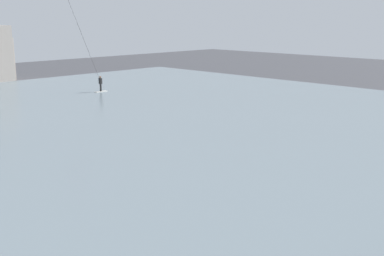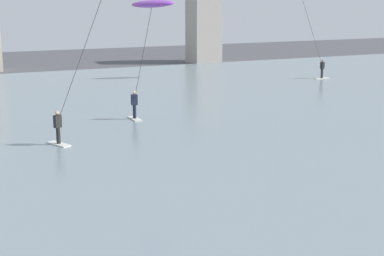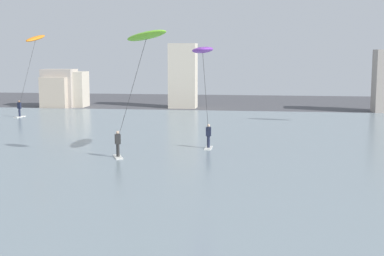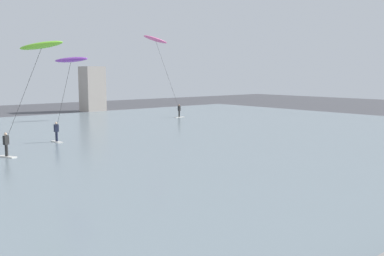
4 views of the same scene
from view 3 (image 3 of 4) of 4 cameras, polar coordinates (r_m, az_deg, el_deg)
name	(u,v)px [view 3 (image 3 of 4)]	position (r m, az deg, el deg)	size (l,w,h in m)	color
water_bay	(201,155)	(35.42, 0.96, -2.74)	(84.00, 52.00, 0.10)	gray
far_shore_buildings	(197,85)	(63.59, 0.55, 4.47)	(41.23, 4.68, 7.46)	#B7A893
kitesurfer_purple	(203,56)	(33.87, 1.14, 7.36)	(1.72, 5.94, 6.80)	silver
kitesurfer_lime	(143,50)	(32.33, -5.08, 7.91)	(4.06, 3.04, 7.84)	silver
kitesurfer_orange	(33,49)	(55.89, -15.95, 7.76)	(3.45, 2.82, 8.17)	silver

